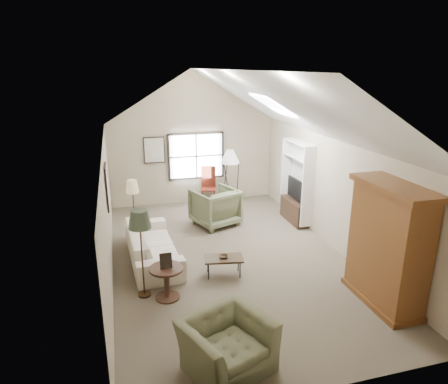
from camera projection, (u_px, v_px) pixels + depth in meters
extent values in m
cube|color=brown|center=(229.00, 257.00, 8.89)|extent=(5.00, 8.00, 0.01)
cube|color=tan|center=(193.00, 162.00, 12.19)|extent=(5.00, 0.01, 2.50)
cube|color=tan|center=(320.00, 309.00, 4.83)|extent=(5.00, 0.01, 2.50)
cube|color=tan|center=(108.00, 215.00, 7.88)|extent=(0.01, 8.00, 2.50)
cube|color=tan|center=(334.00, 195.00, 9.14)|extent=(0.01, 8.00, 2.50)
cube|color=black|center=(196.00, 156.00, 12.11)|extent=(1.72, 0.08, 1.42)
cube|color=black|center=(107.00, 187.00, 8.01)|extent=(0.68, 0.04, 0.88)
cube|color=black|center=(154.00, 150.00, 11.73)|extent=(0.62, 0.04, 0.78)
cube|color=brown|center=(388.00, 246.00, 6.90)|extent=(0.60, 1.50, 2.20)
cube|color=white|center=(297.00, 181.00, 10.60)|extent=(0.32, 1.30, 2.10)
cube|color=#382316|center=(294.00, 211.00, 10.85)|extent=(0.34, 1.18, 0.60)
cube|color=black|center=(296.00, 189.00, 10.67)|extent=(0.05, 0.90, 0.55)
imported|color=silver|center=(152.00, 245.00, 8.67)|extent=(1.08, 2.50, 0.72)
imported|color=#5D5E41|center=(227.00, 345.00, 5.54)|extent=(1.45, 1.37, 0.75)
imported|color=#6B714F|center=(215.00, 207.00, 10.59)|extent=(1.37, 1.39, 0.99)
cube|color=#332415|center=(224.00, 266.00, 8.07)|extent=(0.83, 0.55, 0.39)
imported|color=#382917|center=(224.00, 256.00, 8.00)|extent=(0.21, 0.21, 0.05)
cylinder|color=#3E2719|center=(167.00, 283.00, 7.24)|extent=(0.65, 0.65, 0.62)
cube|color=maroon|center=(208.00, 186.00, 12.22)|extent=(0.54, 0.54, 1.13)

